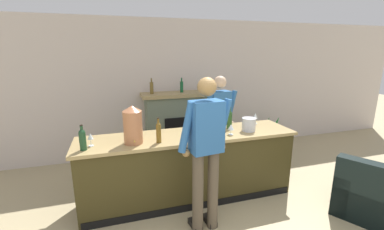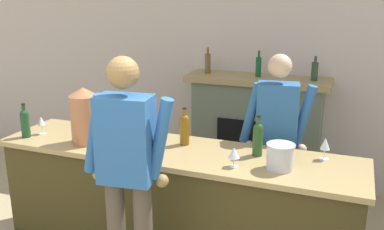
% 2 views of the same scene
% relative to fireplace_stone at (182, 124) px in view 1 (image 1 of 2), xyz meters
% --- Properties ---
extents(wall_back_panel, '(12.00, 0.07, 2.75)m').
position_rel_fireplace_stone_xyz_m(wall_back_panel, '(-0.31, 0.26, 0.70)').
color(wall_back_panel, beige).
rests_on(wall_back_panel, ground_plane).
extents(bar_counter, '(3.07, 0.74, 0.98)m').
position_rel_fireplace_stone_xyz_m(bar_counter, '(-0.33, -1.63, -0.18)').
color(bar_counter, '#3B3216').
rests_on(bar_counter, ground_plane).
extents(fireplace_stone, '(1.60, 0.52, 1.62)m').
position_rel_fireplace_stone_xyz_m(fireplace_stone, '(0.00, 0.00, 0.00)').
color(fireplace_stone, slate).
rests_on(fireplace_stone, ground_plane).
extents(armchair_black, '(1.11, 1.15, 0.83)m').
position_rel_fireplace_stone_xyz_m(armchair_black, '(1.83, -2.81, -0.40)').
color(armchair_black, black).
rests_on(armchair_black, ground_plane).
extents(potted_plant_corner, '(0.41, 0.43, 0.74)m').
position_rel_fireplace_stone_xyz_m(potted_plant_corner, '(2.01, -0.19, -0.39)').
color(potted_plant_corner, '#A15C4B').
rests_on(potted_plant_corner, ground_plane).
extents(person_customer, '(0.65, 0.34, 1.86)m').
position_rel_fireplace_stone_xyz_m(person_customer, '(-0.35, -2.36, 0.36)').
color(person_customer, brown).
rests_on(person_customer, ground_plane).
extents(person_bartender, '(0.65, 0.35, 1.73)m').
position_rel_fireplace_stone_xyz_m(person_bartender, '(0.40, -1.00, 0.28)').
color(person_bartender, '#3B3440').
rests_on(person_bartender, ground_plane).
extents(copper_dispenser, '(0.24, 0.28, 0.49)m').
position_rel_fireplace_stone_xyz_m(copper_dispenser, '(-1.10, -1.75, 0.56)').
color(copper_dispenser, '#B06D46').
rests_on(copper_dispenser, bar_counter).
extents(ice_bucket_steel, '(0.21, 0.21, 0.19)m').
position_rel_fireplace_stone_xyz_m(ice_bucket_steel, '(0.56, -1.72, 0.41)').
color(ice_bucket_steel, silver).
rests_on(ice_bucket_steel, bar_counter).
extents(wine_bottle_merlot_tall, '(0.08, 0.08, 0.31)m').
position_rel_fireplace_stone_xyz_m(wine_bottle_merlot_tall, '(-1.69, -1.82, 0.45)').
color(wine_bottle_merlot_tall, '#1C4125').
rests_on(wine_bottle_merlot_tall, bar_counter).
extents(wine_bottle_chardonnay_pale, '(0.08, 0.08, 0.33)m').
position_rel_fireplace_stone_xyz_m(wine_bottle_chardonnay_pale, '(0.34, -1.51, 0.46)').
color(wine_bottle_chardonnay_pale, '#23491E').
rests_on(wine_bottle_chardonnay_pale, bar_counter).
extents(wine_bottle_burgundy_dark, '(0.07, 0.07, 0.33)m').
position_rel_fireplace_stone_xyz_m(wine_bottle_burgundy_dark, '(-0.79, -1.83, 0.46)').
color(wine_bottle_burgundy_dark, brown).
rests_on(wine_bottle_burgundy_dark, bar_counter).
extents(wine_bottle_riesling_slim, '(0.08, 0.08, 0.33)m').
position_rel_fireplace_stone_xyz_m(wine_bottle_riesling_slim, '(-0.29, -1.48, 0.46)').
color(wine_bottle_riesling_slim, brown).
rests_on(wine_bottle_riesling_slim, bar_counter).
extents(wine_glass_back_row, '(0.07, 0.07, 0.17)m').
position_rel_fireplace_stone_xyz_m(wine_glass_back_row, '(-1.62, -1.70, 0.43)').
color(wine_glass_back_row, silver).
rests_on(wine_glass_back_row, bar_counter).
extents(wine_glass_near_bucket, '(0.09, 0.09, 0.15)m').
position_rel_fireplace_stone_xyz_m(wine_glass_near_bucket, '(0.23, -1.80, 0.42)').
color(wine_glass_near_bucket, silver).
rests_on(wine_glass_near_bucket, bar_counter).
extents(wine_glass_mid_counter, '(0.08, 0.08, 0.18)m').
position_rel_fireplace_stone_xyz_m(wine_glass_mid_counter, '(0.85, -1.41, 0.43)').
color(wine_glass_mid_counter, silver).
rests_on(wine_glass_mid_counter, bar_counter).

